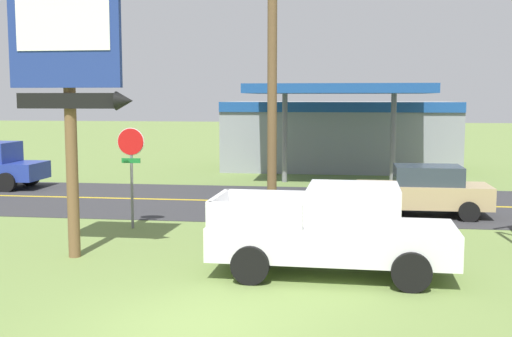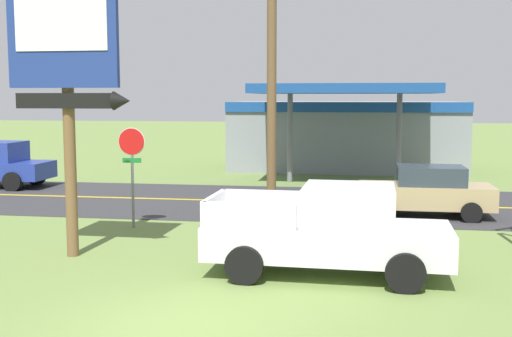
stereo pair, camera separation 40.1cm
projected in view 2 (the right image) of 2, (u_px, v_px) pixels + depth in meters
ground_plane at (179, 329)px, 10.57m from camera, size 180.00×180.00×0.00m
road_asphalt at (278, 202)px, 23.32m from camera, size 140.00×8.00×0.02m
road_centre_line at (278, 202)px, 23.32m from camera, size 126.00×0.20×0.01m
motel_sign at (67, 63)px, 14.81m from camera, size 2.94×0.54×6.82m
stop_sign at (132, 159)px, 18.56m from camera, size 0.80×0.08×2.95m
utility_pole at (272, 42)px, 17.16m from camera, size 2.19×0.26×9.93m
gas_station at (346, 133)px, 33.89m from camera, size 12.00×11.50×4.40m
pickup_white_parked_on_lawn at (330, 231)px, 13.68m from camera, size 5.25×2.34×1.96m
car_tan_near_lane at (426, 191)px, 20.47m from camera, size 4.20×2.00×1.64m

